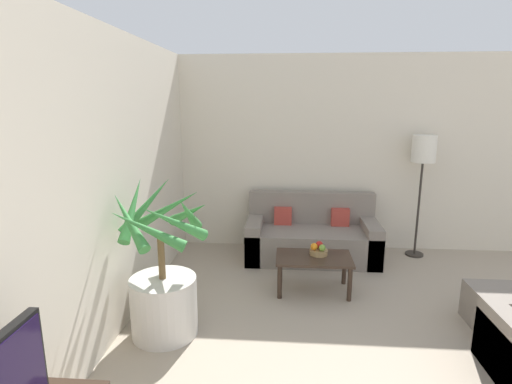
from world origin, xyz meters
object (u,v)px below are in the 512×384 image
object	(u,v)px
apple_red	(319,245)
orange_fruit	(314,247)
apple_green	(322,248)
ottoman	(501,309)
floor_lamp	(423,155)
fruit_bowl	(319,252)
sofa_loveseat	(311,237)
potted_palm	(163,287)
coffee_table	(314,262)

from	to	relation	value
apple_red	orange_fruit	xyz separation A→B (m)	(-0.06, -0.06, -0.00)
apple_green	ottoman	bearing A→B (deg)	-22.13
floor_lamp	fruit_bowl	world-z (taller)	floor_lamp
orange_fruit	sofa_loveseat	bearing A→B (deg)	88.01
apple_red	ottoman	distance (m)	1.82
potted_palm	orange_fruit	distance (m)	1.72
apple_red	ottoman	xyz separation A→B (m)	(1.63, -0.74, -0.32)
fruit_bowl	orange_fruit	distance (m)	0.09
apple_green	ottoman	distance (m)	1.76
apple_green	floor_lamp	bearing A→B (deg)	39.97
coffee_table	orange_fruit	bearing A→B (deg)	86.64
potted_palm	apple_red	size ratio (longest dim) A/B	17.54
floor_lamp	apple_green	size ratio (longest dim) A/B	22.42
floor_lamp	coffee_table	world-z (taller)	floor_lamp
fruit_bowl	ottoman	size ratio (longest dim) A/B	0.37
fruit_bowl	ottoman	world-z (taller)	fruit_bowl
sofa_loveseat	apple_green	bearing A→B (deg)	-86.78
potted_palm	coffee_table	world-z (taller)	potted_palm
floor_lamp	apple_red	world-z (taller)	floor_lamp
potted_palm	apple_red	distance (m)	1.81
floor_lamp	orange_fruit	world-z (taller)	floor_lamp
potted_palm	apple_green	xyz separation A→B (m)	(1.49, 0.98, 0.05)
sofa_loveseat	ottoman	size ratio (longest dim) A/B	3.22
sofa_loveseat	apple_green	distance (m)	0.99
floor_lamp	apple_red	distance (m)	1.97
fruit_bowl	orange_fruit	world-z (taller)	orange_fruit
ottoman	apple_red	bearing A→B (deg)	155.67
sofa_loveseat	floor_lamp	size ratio (longest dim) A/B	1.05
apple_red	orange_fruit	distance (m)	0.09
sofa_loveseat	orange_fruit	xyz separation A→B (m)	(-0.03, -0.94, 0.22)
apple_green	orange_fruit	xyz separation A→B (m)	(-0.09, 0.02, 0.00)
potted_palm	floor_lamp	world-z (taller)	floor_lamp
sofa_loveseat	fruit_bowl	world-z (taller)	sofa_loveseat
apple_green	ottoman	world-z (taller)	apple_green
apple_green	sofa_loveseat	bearing A→B (deg)	93.22
floor_lamp	apple_green	xyz separation A→B (m)	(-1.38, -1.15, -0.89)
potted_palm	ottoman	bearing A→B (deg)	6.05
apple_red	floor_lamp	bearing A→B (deg)	37.34
sofa_loveseat	apple_green	size ratio (longest dim) A/B	23.55
sofa_loveseat	apple_red	world-z (taller)	sofa_loveseat
orange_fruit	fruit_bowl	bearing A→B (deg)	17.83
apple_red	apple_green	distance (m)	0.09
sofa_loveseat	orange_fruit	world-z (taller)	sofa_loveseat
apple_green	orange_fruit	bearing A→B (deg)	166.58
coffee_table	apple_red	distance (m)	0.21
fruit_bowl	apple_green	size ratio (longest dim) A/B	2.73
apple_red	orange_fruit	world-z (taller)	apple_red
fruit_bowl	sofa_loveseat	bearing A→B (deg)	91.22
floor_lamp	apple_green	distance (m)	2.00
floor_lamp	coffee_table	xyz separation A→B (m)	(-1.47, -1.18, -1.04)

